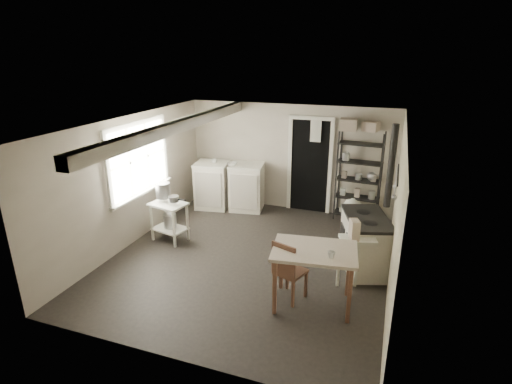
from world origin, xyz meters
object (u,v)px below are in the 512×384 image
(base_cabinets, at_px, (230,188))
(work_table, at_px, (313,280))
(shelf_rack, at_px, (359,176))
(stockpot, at_px, (163,190))
(prep_table, at_px, (169,220))
(chair, at_px, (291,268))
(flour_sack, at_px, (352,211))
(stove, at_px, (365,242))

(base_cabinets, distance_m, work_table, 3.89)
(shelf_rack, bearing_deg, stockpot, -144.09)
(shelf_rack, bearing_deg, prep_table, -142.10)
(prep_table, bearing_deg, chair, -22.38)
(chair, bearing_deg, prep_table, 177.81)
(chair, bearing_deg, base_cabinets, 146.66)
(base_cabinets, bearing_deg, prep_table, -111.80)
(shelf_rack, relative_size, work_table, 1.67)
(prep_table, xyz_separation_m, stockpot, (-0.13, 0.07, 0.54))
(base_cabinets, relative_size, shelf_rack, 0.84)
(prep_table, relative_size, work_table, 0.65)
(stockpot, xyz_separation_m, flour_sack, (3.22, 1.91, -0.70))
(base_cabinets, distance_m, shelf_rack, 2.79)
(stockpot, bearing_deg, work_table, -21.17)
(base_cabinets, relative_size, work_table, 1.40)
(base_cabinets, xyz_separation_m, work_table, (2.50, -2.98, -0.08))
(prep_table, distance_m, flour_sack, 3.67)
(shelf_rack, xyz_separation_m, stove, (0.34, -1.95, -0.51))
(base_cabinets, xyz_separation_m, stove, (3.08, -1.70, -0.02))
(prep_table, height_order, stove, stove)
(base_cabinets, relative_size, stove, 1.39)
(flour_sack, bearing_deg, chair, -99.52)
(shelf_rack, xyz_separation_m, work_table, (-0.24, -3.23, -0.57))
(base_cabinets, bearing_deg, stockpot, -116.22)
(stockpot, height_order, work_table, stockpot)
(base_cabinets, distance_m, flour_sack, 2.69)
(flour_sack, bearing_deg, shelf_rack, 68.33)
(prep_table, height_order, work_table, work_table)
(prep_table, relative_size, stove, 0.65)
(stove, bearing_deg, prep_table, 165.08)
(work_table, relative_size, flour_sack, 2.19)
(stove, bearing_deg, work_table, -132.08)
(base_cabinets, distance_m, stove, 3.52)
(shelf_rack, distance_m, flour_sack, 0.73)
(shelf_rack, bearing_deg, flour_sack, -107.88)
(stockpot, height_order, base_cabinets, stockpot)
(base_cabinets, relative_size, chair, 1.71)
(stockpot, bearing_deg, base_cabinets, 73.43)
(stove, xyz_separation_m, work_table, (-0.58, -1.28, -0.06))
(prep_table, bearing_deg, shelf_rack, 34.11)
(work_table, distance_m, flour_sack, 3.09)
(stockpot, xyz_separation_m, stove, (3.62, 0.11, -0.50))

